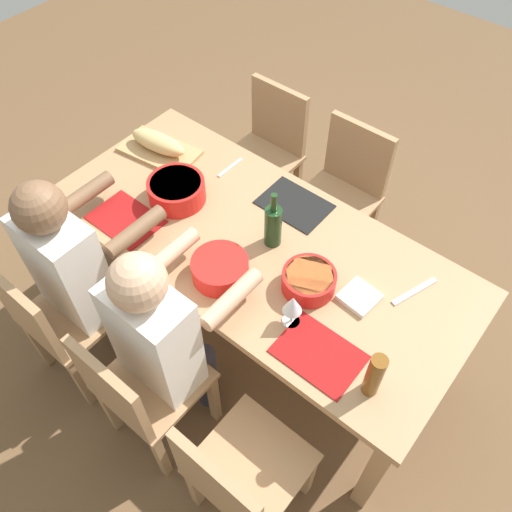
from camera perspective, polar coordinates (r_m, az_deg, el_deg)
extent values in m
plane|color=brown|center=(2.93, 0.00, -7.67)|extent=(8.00, 8.00, 0.00)
cube|color=#A87F56|center=(2.34, 0.00, 1.39)|extent=(1.96, 0.89, 0.04)
cube|color=#A87F56|center=(2.66, 21.27, -8.62)|extent=(0.07, 0.07, 0.70)
cube|color=#A87F56|center=(3.25, -8.36, 9.12)|extent=(0.07, 0.07, 0.70)
cube|color=#A87F56|center=(2.30, 12.64, -22.01)|extent=(0.07, 0.07, 0.70)
cube|color=#A87F56|center=(2.97, -18.76, 1.00)|extent=(0.07, 0.07, 0.70)
cube|color=#A87F56|center=(2.34, -11.00, -13.17)|extent=(0.40, 0.40, 0.03)
cube|color=#A87F56|center=(2.12, -15.51, -13.95)|extent=(0.38, 0.04, 0.40)
cube|color=#A87F56|center=(2.64, -10.14, -10.57)|extent=(0.04, 0.04, 0.42)
cube|color=#A87F56|center=(2.52, -4.60, -15.05)|extent=(0.04, 0.04, 0.42)
cube|color=#A87F56|center=(2.58, -15.70, -15.51)|extent=(0.04, 0.04, 0.42)
cube|color=#A87F56|center=(2.45, -10.30, -20.51)|extent=(0.04, 0.04, 0.42)
cylinder|color=#2D2D38|center=(2.61, -7.99, -10.87)|extent=(0.11, 0.11, 0.45)
cylinder|color=#2D2D38|center=(2.55, -5.37, -12.95)|extent=(0.11, 0.11, 0.45)
cube|color=white|center=(2.10, -11.00, -8.69)|extent=(0.34, 0.20, 0.55)
cylinder|color=tan|center=(2.17, -9.44, 0.15)|extent=(0.07, 0.30, 0.07)
cylinder|color=tan|center=(2.01, -2.66, -4.65)|extent=(0.07, 0.30, 0.07)
sphere|color=tan|center=(1.80, -12.76, -2.79)|extent=(0.21, 0.21, 0.21)
cube|color=#A87F56|center=(2.60, -19.17, -5.83)|extent=(0.40, 0.40, 0.03)
cube|color=#A87F56|center=(2.41, -23.77, -5.77)|extent=(0.38, 0.04, 0.40)
cube|color=#A87F56|center=(2.92, -17.50, -4.27)|extent=(0.04, 0.04, 0.42)
cube|color=#A87F56|center=(2.74, -13.05, -8.12)|extent=(0.04, 0.04, 0.42)
cube|color=#A87F56|center=(2.86, -22.67, -8.50)|extent=(0.04, 0.04, 0.42)
cube|color=#A87F56|center=(2.68, -18.49, -12.78)|extent=(0.04, 0.04, 0.42)
cylinder|color=#2D2D38|center=(2.87, -15.69, -4.48)|extent=(0.11, 0.11, 0.45)
cylinder|color=#2D2D38|center=(2.78, -13.58, -6.26)|extent=(0.11, 0.11, 0.45)
cube|color=white|center=(2.39, -19.85, -1.18)|extent=(0.34, 0.20, 0.55)
cylinder|color=brown|center=(2.49, -18.17, 6.31)|extent=(0.07, 0.30, 0.07)
cylinder|color=brown|center=(2.28, -12.94, 2.63)|extent=(0.07, 0.30, 0.07)
sphere|color=brown|center=(2.13, -22.50, 4.86)|extent=(0.21, 0.21, 0.21)
cube|color=#A87F56|center=(2.94, 8.54, 5.75)|extent=(0.40, 0.40, 0.03)
cube|color=#A87F56|center=(2.92, 11.06, 10.60)|extent=(0.38, 0.04, 0.40)
cube|color=#A87F56|center=(2.95, 8.91, -0.64)|extent=(0.04, 0.04, 0.42)
cube|color=#A87F56|center=(3.06, 3.65, 2.55)|extent=(0.04, 0.04, 0.42)
cube|color=#A87F56|center=(3.16, 12.33, 3.13)|extent=(0.04, 0.04, 0.42)
cube|color=#A87F56|center=(3.26, 7.28, 6.01)|extent=(0.04, 0.04, 0.42)
cube|color=#A87F56|center=(2.17, -0.50, -21.61)|extent=(0.40, 0.40, 0.03)
cube|color=#A87F56|center=(1.94, -4.31, -23.71)|extent=(0.38, 0.04, 0.40)
cube|color=#A87F56|center=(2.46, -1.00, -17.80)|extent=(0.04, 0.04, 0.42)
cube|color=#A87F56|center=(2.41, 5.72, -22.54)|extent=(0.04, 0.04, 0.42)
cube|color=#A87F56|center=(2.40, -6.71, -23.57)|extent=(0.04, 0.04, 0.42)
cube|color=#A87F56|center=(3.16, 0.33, 10.27)|extent=(0.40, 0.40, 0.03)
cube|color=#A87F56|center=(3.13, 2.52, 14.88)|extent=(0.38, 0.04, 0.40)
cube|color=#A87F56|center=(3.14, 0.75, 4.29)|extent=(0.04, 0.04, 0.42)
cube|color=#A87F56|center=(3.30, -3.88, 7.04)|extent=(0.04, 0.04, 0.42)
cube|color=#A87F56|center=(3.33, 4.46, 7.59)|extent=(0.04, 0.04, 0.42)
cube|color=#A87F56|center=(3.48, -0.10, 10.08)|extent=(0.04, 0.04, 0.42)
cylinder|color=red|center=(2.49, -8.61, 7.04)|extent=(0.27, 0.27, 0.11)
cylinder|color=#669E33|center=(2.47, -8.70, 7.62)|extent=(0.24, 0.24, 0.04)
cylinder|color=red|center=(2.15, 5.74, -2.69)|extent=(0.22, 0.22, 0.09)
cylinder|color=orange|center=(2.13, 5.80, -2.25)|extent=(0.20, 0.20, 0.03)
cylinder|color=red|center=(2.17, -3.92, -1.40)|extent=(0.24, 0.24, 0.09)
cylinder|color=#2D7028|center=(2.15, -3.97, -0.90)|extent=(0.21, 0.21, 0.03)
cube|color=tan|center=(2.78, -10.43, 11.16)|extent=(0.43, 0.27, 0.02)
ellipsoid|color=tan|center=(2.75, -10.59, 12.03)|extent=(0.33, 0.15, 0.09)
cylinder|color=#193819|center=(2.25, 1.86, 3.21)|extent=(0.08, 0.08, 0.20)
cylinder|color=#193819|center=(2.14, 1.96, 5.79)|extent=(0.03, 0.03, 0.09)
cylinder|color=brown|center=(1.89, 12.71, -12.53)|extent=(0.06, 0.06, 0.22)
cylinder|color=silver|center=(2.08, 3.82, -7.05)|extent=(0.07, 0.07, 0.01)
cylinder|color=silver|center=(2.05, 3.88, -6.46)|extent=(0.01, 0.01, 0.07)
cone|color=silver|center=(1.98, 4.00, -5.23)|extent=(0.08, 0.08, 0.08)
cube|color=maroon|center=(2.48, -13.96, 3.87)|extent=(0.32, 0.23, 0.01)
cube|color=black|center=(2.48, 4.19, 5.61)|extent=(0.32, 0.23, 0.01)
cube|color=maroon|center=(2.02, 6.83, -10.51)|extent=(0.32, 0.23, 0.01)
cube|color=silver|center=(2.66, -2.80, 9.57)|extent=(0.02, 0.17, 0.01)
cube|color=silver|center=(2.25, 16.81, -3.69)|extent=(0.10, 0.23, 0.01)
cube|color=white|center=(2.17, 11.16, -4.38)|extent=(0.15, 0.15, 0.02)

